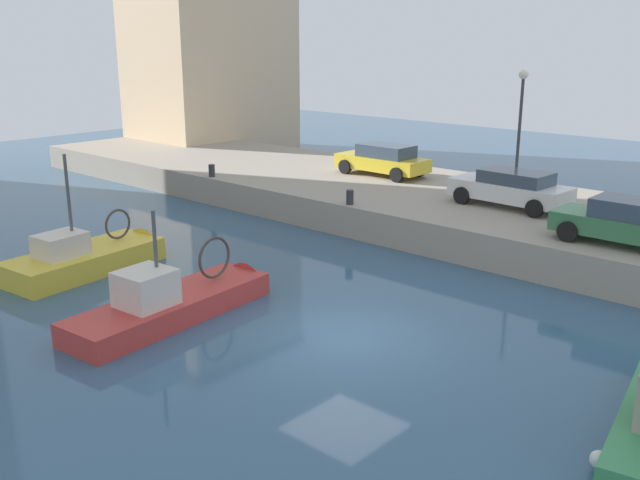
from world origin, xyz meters
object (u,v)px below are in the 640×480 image
Objects in this scene: parked_car_yellow at (383,159)px; mooring_bollard_north at (212,171)px; parked_car_green at (629,222)px; mooring_bollard_mid at (350,197)px; quay_streetlamp at (521,112)px; fishing_boat_red at (181,310)px; parked_car_white at (511,188)px; fishing_boat_yellow at (95,266)px.

parked_car_yellow reaches higher than mooring_bollard_north.
mooring_bollard_mid is at bearing 98.59° from parked_car_green.
quay_streetlamp is (0.27, -6.33, 2.54)m from parked_car_yellow.
fishing_boat_red reaches higher than parked_car_green.
mooring_bollard_mid is (9.12, 1.66, 1.35)m from fishing_boat_red.
mooring_bollard_mid and mooring_bollard_north have the same top height.
parked_car_white is at bearing 66.19° from parked_car_green.
parked_car_white is 8.07× the size of mooring_bollard_mid.
fishing_boat_red reaches higher than parked_car_white.
parked_car_white is at bearing -156.98° from quay_streetlamp.
parked_car_green is (10.57, -7.96, 1.79)m from fishing_boat_red.
parked_car_yellow is (14.50, 4.21, 1.79)m from fishing_boat_red.
fishing_boat_red is at bearing -133.36° from mooring_bollard_north.
fishing_boat_red is 12.60× the size of mooring_bollard_north.
fishing_boat_yellow is (0.52, 5.21, -0.03)m from fishing_boat_red.
mooring_bollard_mid is (-3.65, 4.62, -0.43)m from parked_car_white.
parked_car_yellow is at bearing 92.41° from quay_streetlamp.
quay_streetlamp reaches higher than parked_car_green.
fishing_boat_red is at bearing -163.82° from parked_car_yellow.
fishing_boat_red is 1.16× the size of fishing_boat_yellow.
fishing_boat_yellow is at bearing 152.77° from quay_streetlamp.
fishing_boat_yellow reaches higher than parked_car_yellow.
parked_car_green is (-3.93, -12.17, 0.00)m from parked_car_yellow.
parked_car_yellow is 6.82m from quay_streetlamp.
fishing_boat_red is at bearing -169.71° from mooring_bollard_mid.
parked_car_white is 5.91m from mooring_bollard_mid.
quay_streetlamp is at bearing -33.76° from mooring_bollard_mid.
parked_car_green reaches higher than mooring_bollard_mid.
parked_car_white is at bearing -13.09° from fishing_boat_red.
fishing_boat_red is at bearing 143.02° from parked_car_green.
parked_car_green reaches higher than parked_car_yellow.
parked_car_white is at bearing -51.69° from mooring_bollard_mid.
fishing_boat_red is 13.35m from mooring_bollard_north.
fishing_boat_yellow is 16.60m from quay_streetlamp.
quay_streetlamp reaches higher than mooring_bollard_mid.
quay_streetlamp is at bearing -87.59° from parked_car_yellow.
parked_car_white reaches higher than mooring_bollard_mid.
parked_car_white is 0.92× the size of quay_streetlamp.
parked_car_green is 7.62m from quay_streetlamp.
parked_car_yellow is 1.01× the size of parked_car_green.
parked_car_yellow is at bearing -45.34° from mooring_bollard_north.
fishing_boat_red reaches higher than mooring_bollard_north.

